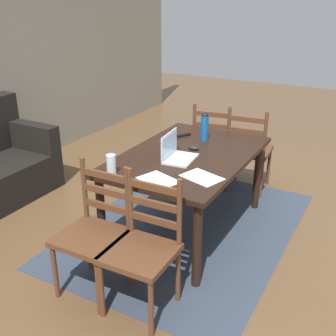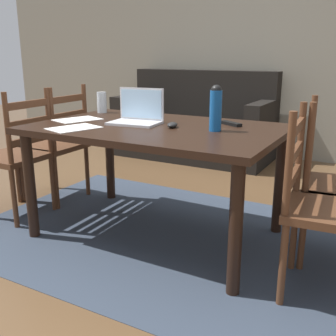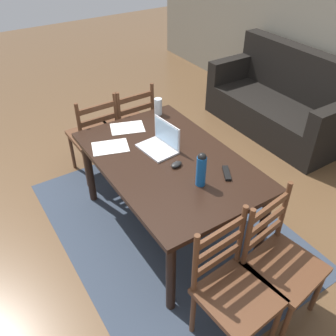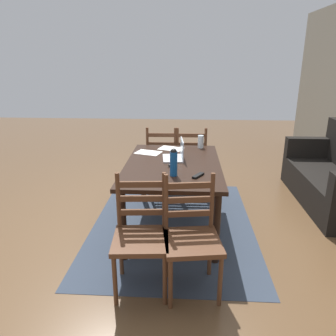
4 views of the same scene
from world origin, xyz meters
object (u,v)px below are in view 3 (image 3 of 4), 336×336
at_px(drinking_glass, 158,106).
at_px(computer_mouse, 176,165).
at_px(chair_left_near, 95,136).
at_px(tv_remote, 227,173).
at_px(chair_right_near, 234,291).
at_px(laptop, 161,142).
at_px(dining_table, 168,167).
at_px(water_bottle, 201,169).
at_px(chair_left_far, 130,125).
at_px(chair_right_far, 280,262).
at_px(couch, 281,103).

relative_size(drinking_glass, computer_mouse, 1.59).
xyz_separation_m(chair_left_near, tv_remote, (1.48, 0.47, 0.29)).
height_order(drinking_glass, tv_remote, drinking_glass).
relative_size(chair_right_near, laptop, 2.79).
xyz_separation_m(dining_table, laptop, (-0.16, 0.04, 0.14)).
bearing_deg(chair_right_near, tv_remote, 144.91).
bearing_deg(drinking_glass, water_bottle, -15.54).
relative_size(chair_left_far, chair_left_near, 1.00).
bearing_deg(drinking_glass, chair_right_far, -4.02).
xyz_separation_m(drinking_glass, computer_mouse, (0.80, -0.33, -0.06)).
bearing_deg(drinking_glass, laptop, -28.94).
distance_m(chair_left_far, tv_remote, 1.51).
bearing_deg(chair_left_near, chair_right_near, -0.11).
bearing_deg(computer_mouse, couch, 98.43).
bearing_deg(computer_mouse, chair_left_far, 157.21).
relative_size(chair_right_far, computer_mouse, 9.50).
bearing_deg(chair_right_near, chair_right_far, 89.96).
height_order(chair_right_near, computer_mouse, chair_right_near).
xyz_separation_m(chair_right_near, drinking_glass, (-1.75, 0.53, 0.36)).
height_order(couch, tv_remote, couch).
bearing_deg(computer_mouse, chair_right_far, -0.90).
relative_size(dining_table, laptop, 4.61).
bearing_deg(chair_right_far, couch, 132.78).
distance_m(laptop, computer_mouse, 0.29).
bearing_deg(computer_mouse, laptop, 159.00).
bearing_deg(dining_table, tv_remote, 32.77).
relative_size(drinking_glass, tv_remote, 0.94).
relative_size(laptop, computer_mouse, 3.41).
relative_size(chair_right_far, tv_remote, 5.59).
height_order(chair_left_far, tv_remote, chair_left_far).
bearing_deg(dining_table, laptop, 167.36).
bearing_deg(water_bottle, laptop, 178.71).
xyz_separation_m(chair_left_far, chair_right_near, (2.15, -0.41, 0.00)).
bearing_deg(chair_right_near, drinking_glass, 163.18).
bearing_deg(chair_right_far, dining_table, -169.54).
distance_m(chair_right_far, computer_mouse, 1.02).
distance_m(couch, water_bottle, 2.44).
relative_size(water_bottle, computer_mouse, 2.71).
height_order(chair_right_far, drinking_glass, chair_right_far).
bearing_deg(chair_left_near, laptop, 14.71).
bearing_deg(chair_left_near, water_bottle, 8.80).
distance_m(chair_right_near, chair_left_near, 2.15).
distance_m(chair_left_far, couch, 1.96).
distance_m(laptop, drinking_glass, 0.59).
bearing_deg(chair_right_near, laptop, 168.83).
bearing_deg(dining_table, chair_left_far, 169.19).
bearing_deg(tv_remote, laptop, 142.43).
distance_m(dining_table, chair_right_near, 1.11).
height_order(chair_left_near, water_bottle, water_bottle).
height_order(dining_table, chair_right_near, chair_right_near).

